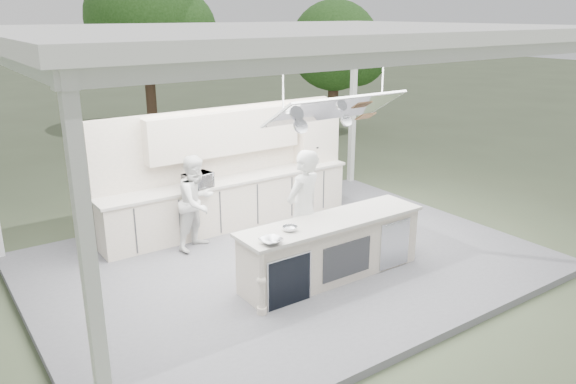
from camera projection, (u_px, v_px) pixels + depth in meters
ground at (288, 266)px, 9.40m from camera, size 90.00×90.00×0.00m
stage_deck at (288, 263)px, 9.38m from camera, size 8.00×6.00×0.12m
tent at (288, 37)px, 8.25m from camera, size 8.20×6.20×3.86m
demo_island at (331, 249)px, 8.60m from camera, size 3.10×0.79×0.95m
back_counter at (231, 202)px, 10.70m from camera, size 5.08×0.72×0.95m
back_wall_unit at (244, 147)px, 10.81m from camera, size 5.05×0.48×2.25m
tree_cluster at (86, 40)px, 15.93m from camera, size 19.55×9.40×5.85m
head_chef at (303, 211)px, 8.77m from camera, size 0.81×0.65×1.95m
sous_chef at (197, 202)px, 9.61m from camera, size 0.99×0.91×1.66m
toaster_oven at (198, 181)px, 9.94m from camera, size 0.54×0.42×0.27m
bowl_large at (271, 241)px, 7.57m from camera, size 0.32×0.32×0.07m
bowl_small at (290, 229)px, 8.02m from camera, size 0.29×0.29×0.07m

